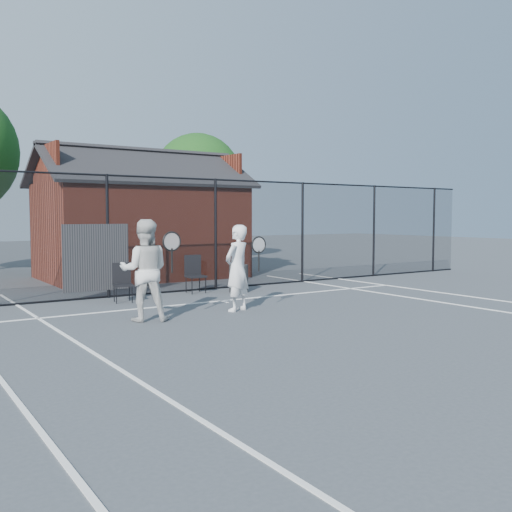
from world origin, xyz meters
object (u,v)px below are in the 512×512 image
clubhouse (141,228)px  chair_left (123,283)px  player_front (237,268)px  chair_right (196,275)px  waste_bin (239,279)px  player_back (145,270)px

clubhouse → chair_left: 5.61m
player_front → chair_right: 3.07m
clubhouse → player_front: size_ratio=3.60×
waste_bin → chair_left: bearing=180.0°
chair_left → player_back: bearing=-89.8°
player_back → chair_left: 2.57m
chair_right → waste_bin: chair_right is taller
player_back → chair_right: player_back is taller
player_front → player_back: 2.05m
chair_right → clubhouse: bearing=89.4°
player_front → chair_right: player_front is taller
waste_bin → chair_right: bearing=153.3°
chair_left → chair_right: chair_right is taller
player_front → waste_bin: player_front is taller
clubhouse → player_front: clubhouse is taller
player_back → chair_left: (0.49, 2.47, -0.52)m
player_back → chair_left: size_ratio=2.18×
clubhouse → chair_right: clubhouse is taller
player_front → chair_left: size_ratio=2.05×
clubhouse → player_back: bearing=-111.9°
chair_right → waste_bin: size_ratio=1.33×
clubhouse → chair_left: (-2.47, -4.90, -1.16)m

